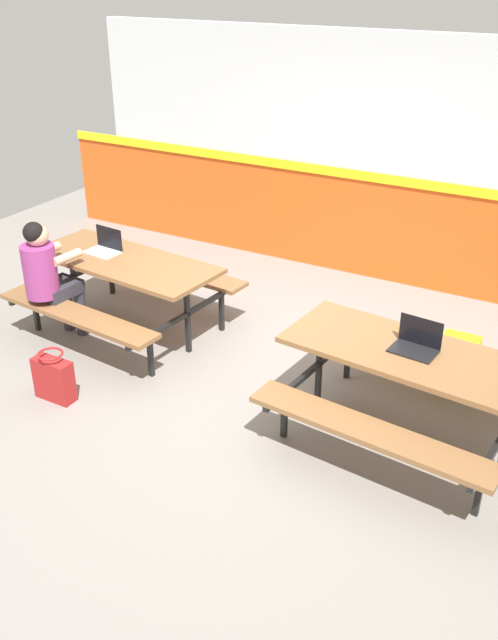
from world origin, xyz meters
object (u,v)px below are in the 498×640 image
at_px(student_nearer, 48,272).
at_px(tote_bag_bright, 54,378).
at_px(laptop_silver, 105,247).
at_px(laptop_dark, 416,344).
at_px(picnic_table_right, 410,371).
at_px(picnic_table_left, 126,276).
at_px(backpack_dark, 459,360).

relative_size(student_nearer, tote_bag_bright, 2.81).
bearing_deg(laptop_silver, student_nearer, -107.48).
bearing_deg(laptop_dark, tote_bag_bright, -160.61).
distance_m(student_nearer, laptop_silver, 0.61).
bearing_deg(laptop_dark, picnic_table_right, -106.71).
relative_size(laptop_dark, tote_bag_bright, 0.79).
relative_size(picnic_table_left, backpack_dark, 4.30).
distance_m(laptop_dark, backpack_dark, 1.10).
bearing_deg(laptop_silver, backpack_dark, 9.63).
distance_m(laptop_dark, tote_bag_bright, 2.87).
relative_size(student_nearer, backpack_dark, 2.74).
xyz_separation_m(picnic_table_left, tote_bag_bright, (0.21, -1.24, -0.38)).
distance_m(picnic_table_right, tote_bag_bright, 2.82).
relative_size(student_nearer, laptop_dark, 3.56).
bearing_deg(student_nearer, laptop_silver, 72.52).
bearing_deg(student_nearer, picnic_table_left, 48.34).
bearing_deg(laptop_dark, backpack_dark, 81.30).
bearing_deg(picnic_table_right, picnic_table_left, 173.09).
height_order(laptop_silver, backpack_dark, laptop_silver).
height_order(picnic_table_right, backpack_dark, picnic_table_right).
height_order(backpack_dark, tote_bag_bright, backpack_dark).
relative_size(laptop_silver, backpack_dark, 0.77).
xyz_separation_m(student_nearer, laptop_silver, (0.18, 0.58, 0.08)).
height_order(student_nearer, laptop_dark, student_nearer).
xyz_separation_m(picnic_table_left, backpack_dark, (3.00, 0.62, -0.36)).
relative_size(picnic_table_left, laptop_silver, 5.58).
xyz_separation_m(laptop_silver, backpack_dark, (3.28, 0.56, -0.57)).
relative_size(student_nearer, laptop_silver, 3.56).
xyz_separation_m(student_nearer, backpack_dark, (3.46, 1.14, -0.49)).
height_order(laptop_dark, backpack_dark, laptop_dark).
xyz_separation_m(student_nearer, tote_bag_bright, (0.67, -0.73, -0.51)).
xyz_separation_m(picnic_table_right, tote_bag_bright, (-2.64, -0.90, -0.38)).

